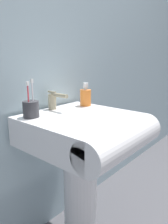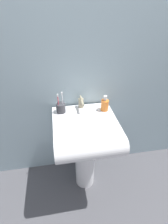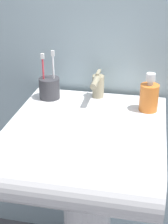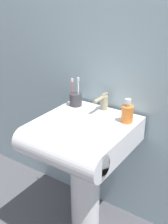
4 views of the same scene
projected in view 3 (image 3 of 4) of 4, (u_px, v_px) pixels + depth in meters
sink_basin at (84, 148)px, 1.13m from camera, size 0.51×0.57×0.15m
faucet at (98, 85)px, 1.29m from camera, size 0.05×0.14×0.10m
toothbrush_cup at (49, 88)px, 1.30m from camera, size 0.08×0.08×0.19m
soap_bottle at (149, 96)px, 1.20m from camera, size 0.07×0.07×0.14m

